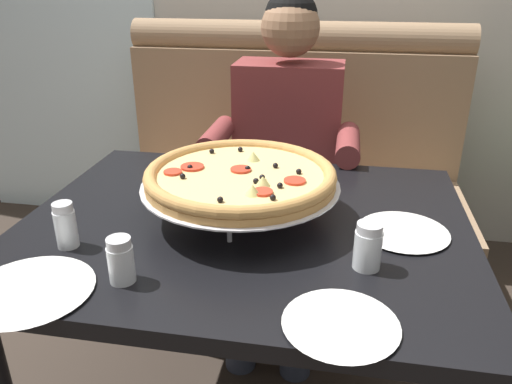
{
  "coord_description": "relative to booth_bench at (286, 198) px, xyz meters",
  "views": [
    {
      "loc": [
        0.23,
        -1.11,
        1.33
      ],
      "look_at": [
        0.03,
        0.0,
        0.83
      ],
      "focal_mm": 35.12,
      "sensor_mm": 36.0,
      "label": 1
    }
  ],
  "objects": [
    {
      "name": "booth_bench",
      "position": [
        0.0,
        0.0,
        0.0
      ],
      "size": [
        1.5,
        0.78,
        1.13
      ],
      "color": "#937556",
      "rests_on": "ground_plane"
    },
    {
      "name": "dining_table",
      "position": [
        0.0,
        -0.92,
        0.26
      ],
      "size": [
        1.12,
        0.9,
        0.75
      ],
      "color": "black",
      "rests_on": "ground_plane"
    },
    {
      "name": "diner_main",
      "position": [
        0.02,
        -0.27,
        0.31
      ],
      "size": [
        0.54,
        0.64,
        1.27
      ],
      "color": "#2D3342",
      "rests_on": "ground_plane"
    },
    {
      "name": "pizza",
      "position": [
        -0.01,
        -0.9,
        0.46
      ],
      "size": [
        0.5,
        0.5,
        0.14
      ],
      "color": "silver",
      "rests_on": "dining_table"
    },
    {
      "name": "shaker_parmesan",
      "position": [
        -0.19,
        -1.23,
        0.39
      ],
      "size": [
        0.05,
        0.05,
        0.1
      ],
      "color": "white",
      "rests_on": "dining_table"
    },
    {
      "name": "shaker_pepper_flakes",
      "position": [
        0.3,
        -1.09,
        0.4
      ],
      "size": [
        0.06,
        0.06,
        0.1
      ],
      "color": "white",
      "rests_on": "dining_table"
    },
    {
      "name": "shaker_oregano",
      "position": [
        -0.37,
        -1.12,
        0.4
      ],
      "size": [
        0.05,
        0.05,
        0.11
      ],
      "color": "white",
      "rests_on": "dining_table"
    },
    {
      "name": "plate_near_left",
      "position": [
        -0.36,
        -1.3,
        0.36
      ],
      "size": [
        0.25,
        0.25,
        0.02
      ],
      "color": "white",
      "rests_on": "dining_table"
    },
    {
      "name": "plate_near_right",
      "position": [
        0.25,
        -1.29,
        0.36
      ],
      "size": [
        0.21,
        0.21,
        0.02
      ],
      "color": "white",
      "rests_on": "dining_table"
    },
    {
      "name": "plate_far_side",
      "position": [
        0.39,
        -0.91,
        0.36
      ],
      "size": [
        0.22,
        0.22,
        0.02
      ],
      "color": "white",
      "rests_on": "dining_table"
    }
  ]
}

